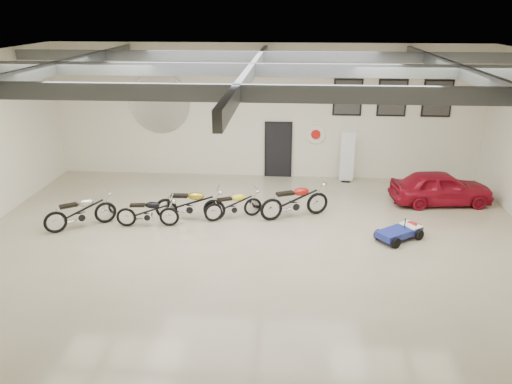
# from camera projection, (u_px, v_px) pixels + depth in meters

# --- Properties ---
(floor) EXTENTS (16.00, 12.00, 0.01)m
(floor) POSITION_uv_depth(u_px,v_px,m) (253.00, 244.00, 13.89)
(floor) COLOR #B9A58D
(floor) RESTS_ON ground
(ceiling) EXTENTS (16.00, 12.00, 0.01)m
(ceiling) POSITION_uv_depth(u_px,v_px,m) (252.00, 59.00, 12.14)
(ceiling) COLOR slate
(ceiling) RESTS_ON back_wall
(back_wall) EXTENTS (16.00, 0.02, 5.00)m
(back_wall) POSITION_uv_depth(u_px,v_px,m) (266.00, 112.00, 18.62)
(back_wall) COLOR silver
(back_wall) RESTS_ON floor
(ceiling_beams) EXTENTS (15.80, 11.80, 0.32)m
(ceiling_beams) POSITION_uv_depth(u_px,v_px,m) (252.00, 70.00, 12.22)
(ceiling_beams) COLOR #53565A
(ceiling_beams) RESTS_ON ceiling
(door) EXTENTS (0.92, 0.08, 2.10)m
(door) POSITION_uv_depth(u_px,v_px,m) (278.00, 150.00, 19.04)
(door) COLOR black
(door) RESTS_ON back_wall
(logo_plaque) EXTENTS (2.30, 0.06, 1.16)m
(logo_plaque) POSITION_uv_depth(u_px,v_px,m) (159.00, 103.00, 18.74)
(logo_plaque) COLOR silver
(logo_plaque) RESTS_ON back_wall
(poster_left) EXTENTS (1.05, 0.08, 1.35)m
(poster_left) POSITION_uv_depth(u_px,v_px,m) (348.00, 97.00, 18.16)
(poster_left) COLOR black
(poster_left) RESTS_ON back_wall
(poster_mid) EXTENTS (1.05, 0.08, 1.35)m
(poster_mid) POSITION_uv_depth(u_px,v_px,m) (392.00, 98.00, 18.05)
(poster_mid) COLOR black
(poster_mid) RESTS_ON back_wall
(poster_right) EXTENTS (1.05, 0.08, 1.35)m
(poster_right) POSITION_uv_depth(u_px,v_px,m) (437.00, 98.00, 17.94)
(poster_right) COLOR black
(poster_right) RESTS_ON back_wall
(oil_sign) EXTENTS (0.72, 0.10, 0.72)m
(oil_sign) POSITION_uv_depth(u_px,v_px,m) (316.00, 134.00, 18.72)
(oil_sign) COLOR white
(oil_sign) RESTS_ON back_wall
(banner_stand) EXTENTS (0.52, 0.22, 1.90)m
(banner_stand) POSITION_uv_depth(u_px,v_px,m) (347.00, 158.00, 18.48)
(banner_stand) COLOR white
(banner_stand) RESTS_ON floor
(motorcycle_silver) EXTENTS (2.06, 1.70, 1.07)m
(motorcycle_silver) POSITION_uv_depth(u_px,v_px,m) (80.00, 211.00, 14.73)
(motorcycle_silver) COLOR silver
(motorcycle_silver) RESTS_ON floor
(motorcycle_black) EXTENTS (1.88, 0.75, 0.95)m
(motorcycle_black) POSITION_uv_depth(u_px,v_px,m) (147.00, 211.00, 14.85)
(motorcycle_black) COLOR silver
(motorcycle_black) RESTS_ON floor
(motorcycle_gold) EXTENTS (2.14, 0.71, 1.11)m
(motorcycle_gold) POSITION_uv_depth(u_px,v_px,m) (190.00, 203.00, 15.27)
(motorcycle_gold) COLOR silver
(motorcycle_gold) RESTS_ON floor
(motorcycle_yellow) EXTENTS (1.89, 1.27, 0.95)m
(motorcycle_yellow) POSITION_uv_depth(u_px,v_px,m) (233.00, 204.00, 15.40)
(motorcycle_yellow) COLOR silver
(motorcycle_yellow) RESTS_ON floor
(motorcycle_red) EXTENTS (2.32, 1.52, 1.16)m
(motorcycle_red) POSITION_uv_depth(u_px,v_px,m) (295.00, 200.00, 15.46)
(motorcycle_red) COLOR silver
(motorcycle_red) RESTS_ON floor
(go_kart) EXTENTS (1.79, 1.61, 0.61)m
(go_kart) POSITION_uv_depth(u_px,v_px,m) (403.00, 228.00, 14.13)
(go_kart) COLOR navy
(go_kart) RESTS_ON floor
(vintage_car) EXTENTS (1.70, 3.43, 1.12)m
(vintage_car) POSITION_uv_depth(u_px,v_px,m) (441.00, 188.00, 16.55)
(vintage_car) COLOR maroon
(vintage_car) RESTS_ON floor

